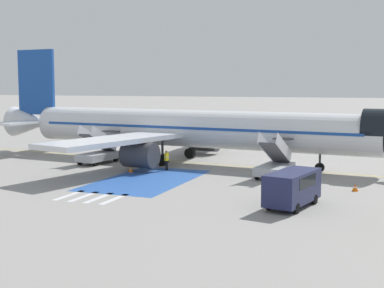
{
  "coord_description": "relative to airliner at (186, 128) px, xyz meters",
  "views": [
    {
      "loc": [
        17.99,
        -49.18,
        7.69
      ],
      "look_at": [
        0.03,
        -2.48,
        2.19
      ],
      "focal_mm": 50.0,
      "sensor_mm": 36.0,
      "label": 1
    }
  ],
  "objects": [
    {
      "name": "fuel_tanker",
      "position": [
        -8.13,
        20.01,
        -1.79
      ],
      "size": [
        10.33,
        3.18,
        3.25
      ],
      "rotation": [
        0.0,
        0.0,
        1.64
      ],
      "color": "#38383D",
      "rests_on": "ground_plane"
    },
    {
      "name": "boarding_stairs_aft",
      "position": [
        -7.88,
        -3.6,
        -2.44
      ],
      "size": [
        2.67,
        5.4,
        3.91
      ],
      "rotation": [
        0.0,
        0.0,
        -0.1
      ],
      "color": "#ADB2BA",
      "rests_on": "ground_plane"
    },
    {
      "name": "apron_walkway_bar_0",
      "position": [
        -1.69,
        -17.94,
        -3.41
      ],
      "size": [
        0.44,
        3.6,
        0.01
      ],
      "primitive_type": "cube",
      "color": "silver",
      "rests_on": "ground_plane"
    },
    {
      "name": "boarding_stairs_forward",
      "position": [
        10.22,
        -5.44,
        -2.43
      ],
      "size": [
        2.67,
        5.4,
        3.97
      ],
      "rotation": [
        0.0,
        0.0,
        -0.1
      ],
      "color": "#ADB2BA",
      "rests_on": "ground_plane"
    },
    {
      "name": "service_van_2",
      "position": [
        13.62,
        -15.93,
        -2.06
      ],
      "size": [
        2.98,
        5.31,
        2.28
      ],
      "rotation": [
        0.0,
        0.0,
        2.93
      ],
      "color": "#1E234C",
      "rests_on": "ground_plane"
    },
    {
      "name": "apron_leadline_yellow",
      "position": [
        0.71,
        -0.07,
        -3.41
      ],
      "size": [
        80.0,
        8.32,
        0.01
      ],
      "primitive_type": "cube",
      "rotation": [
        0.0,
        0.0,
        -1.67
      ],
      "color": "gold",
      "rests_on": "ground_plane"
    },
    {
      "name": "apron_walkway_bar_1",
      "position": [
        -0.49,
        -17.94,
        -3.41
      ],
      "size": [
        0.44,
        3.6,
        0.01
      ],
      "primitive_type": "cube",
      "color": "silver",
      "rests_on": "ground_plane"
    },
    {
      "name": "traffic_cone_1",
      "position": [
        -2.35,
        -7.35,
        -3.15
      ],
      "size": [
        0.47,
        0.47,
        0.52
      ],
      "color": "orange",
      "rests_on": "ground_plane"
    },
    {
      "name": "ground_plane",
      "position": [
        1.64,
        -0.12,
        -3.42
      ],
      "size": [
        600.0,
        600.0,
        0.0
      ],
      "primitive_type": "plane",
      "color": "gray"
    },
    {
      "name": "apron_walkway_bar_2",
      "position": [
        0.71,
        -17.94,
        -3.41
      ],
      "size": [
        0.44,
        3.6,
        0.01
      ],
      "primitive_type": "cube",
      "color": "silver",
      "rests_on": "ground_plane"
    },
    {
      "name": "apron_walkway_bar_3",
      "position": [
        1.91,
        -17.94,
        -3.41
      ],
      "size": [
        0.44,
        3.6,
        0.01
      ],
      "primitive_type": "cube",
      "color": "silver",
      "rests_on": "ground_plane"
    },
    {
      "name": "ground_crew_0",
      "position": [
        -3.85,
        -3.51,
        -2.37
      ],
      "size": [
        0.3,
        0.46,
        1.81
      ],
      "rotation": [
        0.0,
        0.0,
        1.75
      ],
      "color": "black",
      "rests_on": "ground_plane"
    },
    {
      "name": "ground_crew_1",
      "position": [
        0.25,
        -5.34,
        -2.35
      ],
      "size": [
        0.32,
        0.47,
        1.84
      ],
      "rotation": [
        0.0,
        0.0,
        4.48
      ],
      "color": "black",
      "rests_on": "ground_plane"
    },
    {
      "name": "airliner",
      "position": [
        0.0,
        0.0,
        0.0
      ],
      "size": [
        46.04,
        32.37,
        11.76
      ],
      "rotation": [
        0.0,
        0.0,
        -1.67
      ],
      "color": "silver",
      "rests_on": "ground_plane"
    },
    {
      "name": "apron_stand_patch_blue",
      "position": [
        0.71,
        -10.39,
        -3.41
      ],
      "size": [
        6.84,
        12.67,
        0.01
      ],
      "primitive_type": "cube",
      "color": "#2856A8",
      "rests_on": "ground_plane"
    },
    {
      "name": "traffic_cone_0",
      "position": [
        16.98,
        -9.18,
        -3.15
      ],
      "size": [
        0.48,
        0.48,
        0.53
      ],
      "color": "orange",
      "rests_on": "ground_plane"
    }
  ]
}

